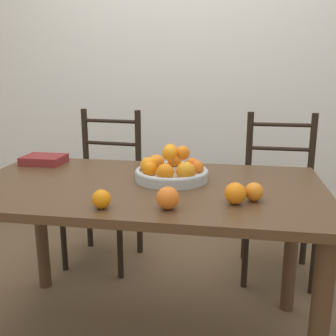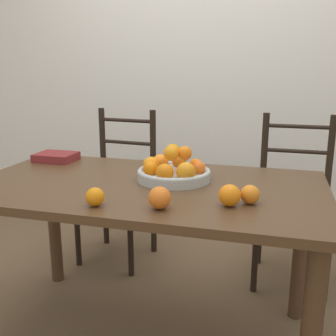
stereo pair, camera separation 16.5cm
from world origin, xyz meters
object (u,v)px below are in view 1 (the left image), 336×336
(orange_loose_0, at_px, (254,192))
(orange_loose_1, at_px, (235,193))
(orange_loose_2, at_px, (101,199))
(chair_left, at_px, (105,192))
(fruit_bowl, at_px, (171,170))
(orange_loose_3, at_px, (168,198))
(book_stack, at_px, (44,160))
(chair_right, at_px, (279,201))

(orange_loose_0, distance_m, orange_loose_1, 0.08)
(orange_loose_1, relative_size, orange_loose_2, 1.17)
(chair_left, bearing_deg, orange_loose_0, -39.51)
(fruit_bowl, distance_m, chair_left, 0.93)
(fruit_bowl, height_order, orange_loose_0, fruit_bowl)
(orange_loose_2, bearing_deg, orange_loose_1, 15.39)
(orange_loose_3, distance_m, book_stack, 0.95)
(fruit_bowl, distance_m, chair_right, 0.93)
(orange_loose_3, bearing_deg, orange_loose_2, -171.90)
(fruit_bowl, relative_size, book_stack, 1.58)
(chair_left, bearing_deg, orange_loose_3, -54.73)
(orange_loose_3, bearing_deg, fruit_bowl, 97.25)
(fruit_bowl, bearing_deg, orange_loose_0, -33.43)
(orange_loose_1, bearing_deg, chair_right, 73.95)
(orange_loose_2, bearing_deg, fruit_bowl, 65.44)
(orange_loose_1, relative_size, book_stack, 0.39)
(chair_left, xyz_separation_m, chair_right, (1.10, 0.00, 0.00))
(orange_loose_1, distance_m, orange_loose_2, 0.49)
(chair_right, bearing_deg, chair_left, -179.00)
(fruit_bowl, distance_m, orange_loose_1, 0.40)
(chair_right, distance_m, book_stack, 1.39)
(chair_right, height_order, book_stack, chair_right)
(orange_loose_1, bearing_deg, orange_loose_3, -157.83)
(orange_loose_1, distance_m, orange_loose_3, 0.25)
(chair_right, bearing_deg, orange_loose_3, -114.95)
(chair_right, bearing_deg, orange_loose_2, -123.56)
(fruit_bowl, height_order, orange_loose_3, fruit_bowl)
(chair_left, bearing_deg, fruit_bowl, -45.15)
(orange_loose_3, relative_size, chair_right, 0.08)
(orange_loose_1, distance_m, chair_right, 1.04)
(orange_loose_3, height_order, chair_right, chair_right)
(orange_loose_2, bearing_deg, chair_right, 55.45)
(book_stack, bearing_deg, orange_loose_3, -37.23)
(orange_loose_2, distance_m, chair_left, 1.18)
(orange_loose_2, bearing_deg, orange_loose_3, 8.10)
(orange_loose_1, bearing_deg, chair_left, 131.23)
(fruit_bowl, relative_size, orange_loose_3, 4.01)
(chair_right, relative_size, book_stack, 4.76)
(orange_loose_2, xyz_separation_m, chair_right, (0.74, 1.08, -0.33))
(fruit_bowl, height_order, book_stack, fruit_bowl)
(book_stack, bearing_deg, orange_loose_2, -49.29)
(orange_loose_0, bearing_deg, fruit_bowl, 146.57)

